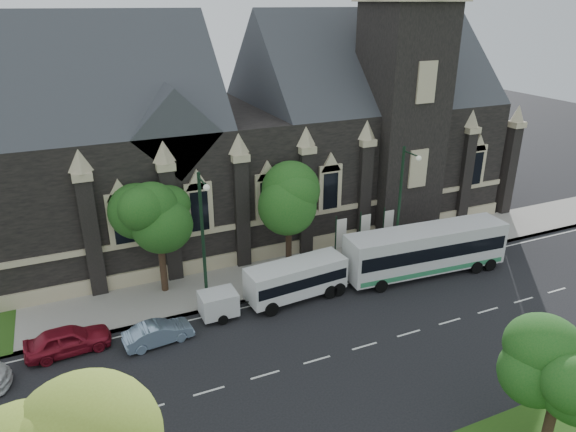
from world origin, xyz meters
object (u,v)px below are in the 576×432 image
tree_walk_right (290,190)px  banner_flag_right (386,227)px  tree_park_east (563,362)px  street_lamp_near (401,202)px  sedan (158,333)px  street_lamp_mid (204,236)px  banner_flag_center (363,232)px  tree_walk_left (160,210)px  banner_flag_left (339,236)px  box_trailer (218,303)px  tour_coach (426,250)px  shuttle_bus (297,278)px  car_far_red (68,340)px

tree_walk_right → banner_flag_right: bearing=-13.6°
tree_park_east → street_lamp_near: 16.86m
tree_park_east → sedan: size_ratio=1.63×
sedan → street_lamp_mid: bearing=-65.7°
banner_flag_center → tree_walk_left: bearing=173.1°
street_lamp_mid → banner_flag_left: street_lamp_mid is taller
box_trailer → tree_walk_left: bearing=115.4°
tree_walk_right → tree_walk_left: tree_walk_right is taller
box_trailer → banner_flag_left: bearing=16.2°
sedan → box_trailer: bearing=-80.7°
tree_walk_left → sedan: (-1.68, -5.66, -5.10)m
tree_park_east → box_trailer: bearing=122.4°
sedan → banner_flag_right: bearing=-83.7°
banner_flag_left → box_trailer: bearing=-163.7°
banner_flag_center → banner_flag_left: bearing=180.0°
tree_walk_left → box_trailer: (2.19, -4.59, -4.76)m
tree_park_east → tour_coach: bearing=70.9°
banner_flag_right → shuttle_bus: banner_flag_right is taller
tree_park_east → shuttle_bus: bearing=106.3°
tree_walk_left → sedan: bearing=-106.5°
street_lamp_near → shuttle_bus: street_lamp_near is taller
tour_coach → banner_flag_center: bearing=135.6°
shuttle_bus → banner_flag_right: bearing=13.3°
banner_flag_center → sedan: size_ratio=1.04×
tree_walk_right → tree_walk_left: 9.01m
banner_flag_right → car_far_red: banner_flag_right is taller
tree_walk_left → banner_flag_center: size_ratio=1.91×
car_far_red → banner_flag_right: bearing=-86.0°
car_far_red → street_lamp_near: bearing=-90.8°
banner_flag_left → box_trailer: (-9.90, -2.89, -1.41)m
shuttle_bus → box_trailer: bearing=176.3°
street_lamp_near → shuttle_bus: size_ratio=1.33×
car_far_red → box_trailer: bearing=-93.7°
street_lamp_near → banner_flag_center: size_ratio=2.25×
banner_flag_right → sedan: 18.28m
tree_park_east → street_lamp_mid: size_ratio=0.70×
tour_coach → street_lamp_near: bearing=135.1°
street_lamp_mid → car_far_red: street_lamp_mid is taller
banner_flag_right → car_far_red: size_ratio=0.89×
tree_walk_right → sedan: tree_walk_right is taller
street_lamp_near → street_lamp_mid: 14.00m
tour_coach → car_far_red: bearing=-177.5°
banner_flag_left → street_lamp_mid: bearing=-169.5°
tree_park_east → street_lamp_near: bearing=76.9°
tree_walk_left → street_lamp_near: bearing=-12.9°
banner_flag_center → banner_flag_right: (2.00, 0.00, 0.00)m
banner_flag_right → shuttle_bus: size_ratio=0.59×
banner_flag_center → sedan: bearing=-165.9°
shuttle_bus → street_lamp_near: bearing=1.5°
tree_walk_left → tour_coach: 18.28m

